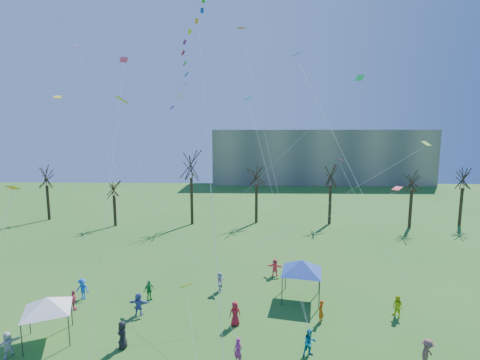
{
  "coord_description": "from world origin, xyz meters",
  "views": [
    {
      "loc": [
        1.66,
        -14.07,
        13.56
      ],
      "look_at": [
        1.17,
        5.0,
        11.0
      ],
      "focal_mm": 25.0,
      "sensor_mm": 36.0,
      "label": 1
    }
  ],
  "objects_px": {
    "distant_building": "(319,157)",
    "canopy_tent_blue": "(302,266)",
    "canopy_tent_white": "(47,304)",
    "big_box_kite": "(193,51)"
  },
  "relations": [
    {
      "from": "distant_building",
      "to": "canopy_tent_blue",
      "type": "distance_m",
      "value": 71.51
    },
    {
      "from": "canopy_tent_white",
      "to": "canopy_tent_blue",
      "type": "bearing_deg",
      "value": 19.03
    },
    {
      "from": "canopy_tent_blue",
      "to": "distant_building",
      "type": "bearing_deg",
      "value": 77.12
    },
    {
      "from": "distant_building",
      "to": "canopy_tent_white",
      "type": "height_order",
      "value": "distant_building"
    },
    {
      "from": "canopy_tent_white",
      "to": "canopy_tent_blue",
      "type": "height_order",
      "value": "canopy_tent_blue"
    },
    {
      "from": "distant_building",
      "to": "canopy_tent_blue",
      "type": "relative_size",
      "value": 13.71
    },
    {
      "from": "big_box_kite",
      "to": "distant_building",
      "type": "bearing_deg",
      "value": 72.25
    },
    {
      "from": "big_box_kite",
      "to": "canopy_tent_blue",
      "type": "xyz_separation_m",
      "value": [
        7.91,
        4.83,
        -15.98
      ]
    },
    {
      "from": "big_box_kite",
      "to": "canopy_tent_white",
      "type": "bearing_deg",
      "value": -172.55
    },
    {
      "from": "big_box_kite",
      "to": "canopy_tent_blue",
      "type": "height_order",
      "value": "big_box_kite"
    }
  ]
}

